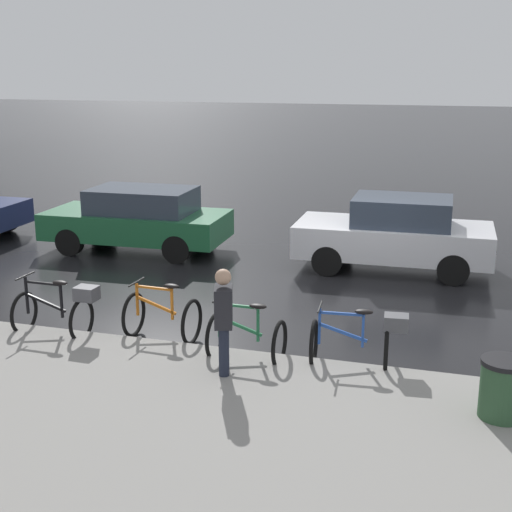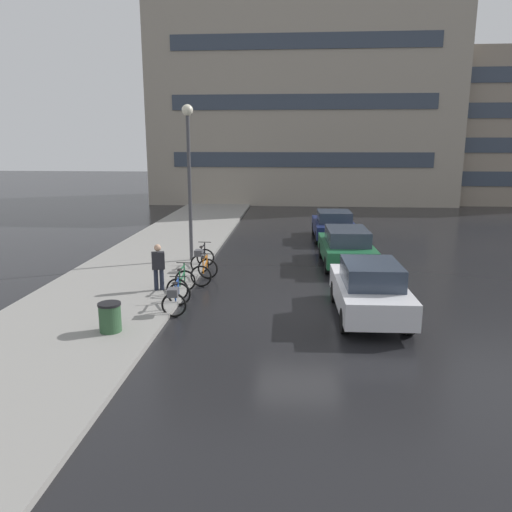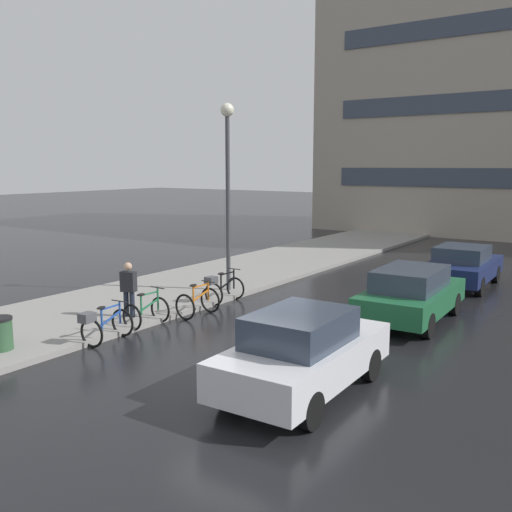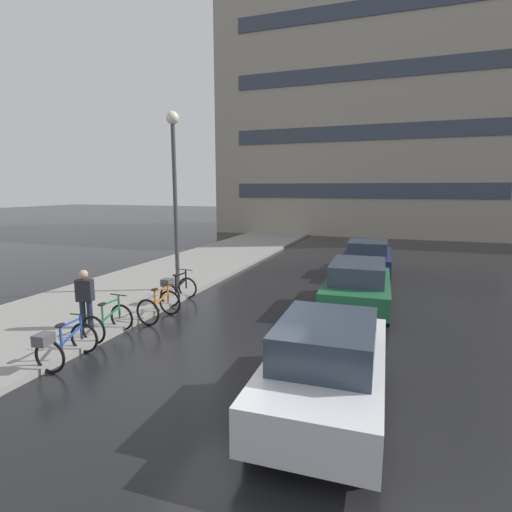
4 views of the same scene
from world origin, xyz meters
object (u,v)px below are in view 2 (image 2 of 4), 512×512
bicycle_third (204,271)px  bicycle_farthest (202,258)px  bicycle_second (181,284)px  trash_bin (110,320)px  car_green (346,246)px  bicycle_nearest (176,297)px  car_white (370,289)px  streetlamp (189,159)px  pedestrian (158,266)px  car_navy (334,225)px

bicycle_third → bicycle_farthest: (-0.39, 1.59, 0.09)m
bicycle_second → trash_bin: size_ratio=1.23×
bicycle_farthest → car_green: 5.67m
bicycle_nearest → bicycle_second: size_ratio=1.29×
car_white → streetlamp: 9.18m
trash_bin → bicycle_third: bearing=74.0°
bicycle_third → pedestrian: bearing=-129.6°
bicycle_second → car_navy: bearing=60.9°
bicycle_farthest → car_green: (5.52, 1.28, 0.28)m
bicycle_farthest → car_navy: (5.43, 6.75, 0.24)m
car_navy → pedestrian: 11.62m
pedestrian → car_navy: bearing=57.5°
streetlamp → trash_bin: size_ratio=7.00×
trash_bin → pedestrian: bearing=86.0°
car_green → bicycle_third: bearing=-150.8°
bicycle_farthest → pedestrian: bearing=-104.9°
bicycle_third → car_white: 6.05m
car_white → trash_bin: bearing=-163.4°
car_white → pedestrian: size_ratio=2.54×
car_white → bicycle_second: bearing=164.6°
pedestrian → streetlamp: size_ratio=0.26×
pedestrian → trash_bin: size_ratio=1.86×
bicycle_farthest → car_white: bearing=-40.2°
bicycle_third → pedestrian: 1.96m
bicycle_farthest → car_navy: bearing=51.2°
bicycle_third → trash_bin: (-1.46, -5.08, 0.04)m
bicycle_second → car_green: size_ratio=0.25×
bicycle_nearest → pedestrian: size_ratio=0.86×
pedestrian → trash_bin: pedestrian is taller
bicycle_nearest → bicycle_farthest: (-0.14, 4.79, 0.02)m
car_green → bicycle_nearest: bearing=-131.6°
bicycle_nearest → streetlamp: 7.05m
car_navy → trash_bin: 14.92m
bicycle_nearest → bicycle_second: bearing=97.3°
car_green → trash_bin: bearing=-129.6°
bicycle_nearest → bicycle_third: (0.25, 3.20, -0.07)m
pedestrian → streetlamp: streetlamp is taller
car_green → streetlamp: streetlamp is taller
car_green → car_navy: size_ratio=1.02×
pedestrian → car_green: bearing=34.4°
bicycle_nearest → car_navy: car_navy is taller
pedestrian → bicycle_nearest: bearing=-61.2°
car_white → bicycle_nearest: bearing=-179.0°
bicycle_second → car_white: bearing=-15.4°
trash_bin → bicycle_farthest: bearing=80.9°
trash_bin → car_navy: bearing=64.2°
bicycle_second → bicycle_third: bicycle_second is taller
bicycle_third → car_white: (5.18, -3.11, 0.39)m
bicycle_second → bicycle_farthest: (0.07, 3.14, 0.10)m
bicycle_second → streetlamp: bearing=97.4°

